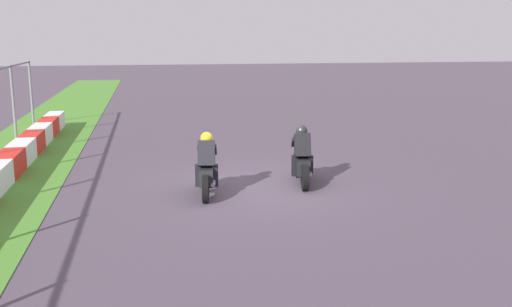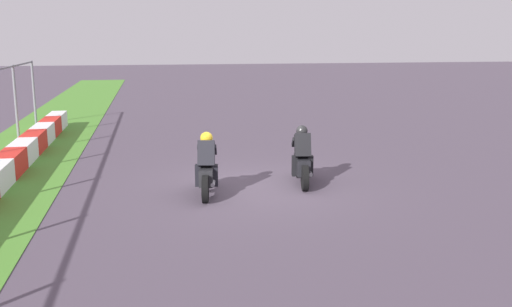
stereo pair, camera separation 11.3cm
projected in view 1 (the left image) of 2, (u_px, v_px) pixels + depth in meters
ground_plane at (255, 187)px, 14.61m from camera, size 120.00×120.00×0.00m
rider_lane_a at (302, 160)px, 14.85m from camera, size 2.04×0.59×1.51m
rider_lane_b at (207, 169)px, 13.84m from camera, size 2.04×0.59×1.51m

